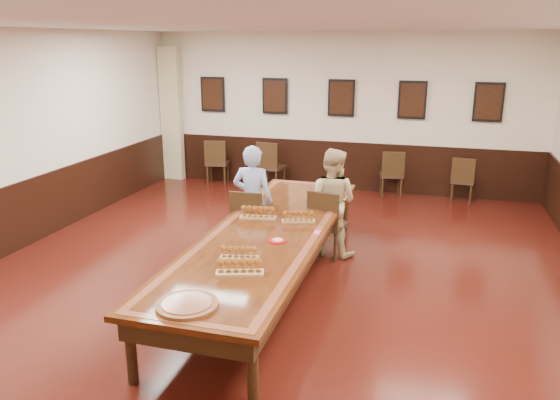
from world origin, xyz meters
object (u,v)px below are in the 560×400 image
(chair_man, at_px, (251,222))
(carved_platter, at_px, (187,305))
(spare_chair_c, at_px, (391,173))
(chair_woman, at_px, (328,223))
(spare_chair_b, at_px, (272,165))
(spare_chair_d, at_px, (463,179))
(person_man, at_px, (253,200))
(person_woman, at_px, (331,202))
(conference_table, at_px, (269,241))
(spare_chair_a, at_px, (217,162))

(chair_man, height_order, carved_platter, chair_man)
(spare_chair_c, bearing_deg, chair_woman, 68.61)
(spare_chair_b, relative_size, spare_chair_d, 1.14)
(spare_chair_c, relative_size, person_man, 0.58)
(spare_chair_c, bearing_deg, person_woman, 68.66)
(spare_chair_d, xyz_separation_m, carved_platter, (-2.55, -6.80, 0.32))
(chair_woman, distance_m, conference_table, 1.32)
(chair_woman, distance_m, carved_platter, 3.42)
(spare_chair_c, height_order, person_man, person_man)
(spare_chair_a, relative_size, carved_platter, 1.60)
(spare_chair_b, height_order, carved_platter, spare_chair_b)
(spare_chair_a, bearing_deg, chair_man, 108.21)
(carved_platter, bearing_deg, spare_chair_b, 100.72)
(conference_table, distance_m, carved_platter, 2.15)
(chair_woman, bearing_deg, conference_table, 77.94)
(spare_chair_d, bearing_deg, spare_chair_a, 6.70)
(spare_chair_a, height_order, conference_table, spare_chair_a)
(chair_woman, relative_size, spare_chair_c, 1.07)
(spare_chair_d, distance_m, person_woman, 3.87)
(chair_man, height_order, person_woman, person_woman)
(spare_chair_d, distance_m, person_man, 4.73)
(chair_woman, height_order, spare_chair_c, chair_woman)
(chair_woman, relative_size, spare_chair_a, 1.02)
(chair_man, relative_size, person_man, 0.63)
(spare_chair_a, xyz_separation_m, person_man, (2.06, -3.63, 0.31))
(person_woman, xyz_separation_m, carved_platter, (-0.62, -3.46, -0.01))
(spare_chair_c, xyz_separation_m, carved_platter, (-1.19, -6.84, 0.30))
(chair_woman, relative_size, person_man, 0.62)
(chair_man, height_order, spare_chair_a, chair_man)
(chair_woman, xyz_separation_m, carved_platter, (-0.60, -3.36, 0.27))
(chair_woman, height_order, carved_platter, chair_woman)
(person_woman, bearing_deg, spare_chair_a, -35.71)
(chair_woman, height_order, spare_chair_a, chair_woman)
(chair_woman, bearing_deg, person_man, 20.72)
(spare_chair_d, distance_m, carved_platter, 7.27)
(chair_woman, distance_m, spare_chair_c, 3.53)
(conference_table, bearing_deg, person_man, 118.67)
(person_woman, height_order, conference_table, person_woman)
(person_woman, xyz_separation_m, conference_table, (-0.53, -1.32, -0.17))
(spare_chair_c, bearing_deg, carved_platter, 68.34)
(chair_man, xyz_separation_m, chair_woman, (1.07, 0.29, -0.00))
(spare_chair_c, xyz_separation_m, spare_chair_d, (1.36, -0.04, -0.02))
(chair_woman, bearing_deg, spare_chair_a, -36.77)
(chair_woman, bearing_deg, spare_chair_d, -108.71)
(spare_chair_b, xyz_separation_m, conference_table, (1.35, -4.53, 0.10))
(spare_chair_a, height_order, person_man, person_man)
(spare_chair_a, xyz_separation_m, spare_chair_c, (3.73, 0.04, -0.02))
(chair_man, relative_size, person_woman, 0.64)
(person_man, xyz_separation_m, conference_table, (0.56, -1.03, -0.19))
(spare_chair_c, bearing_deg, spare_chair_d, 166.48)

